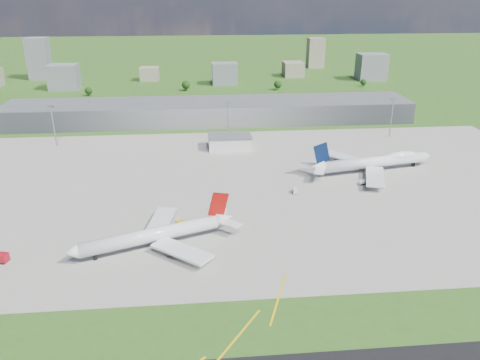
{
  "coord_description": "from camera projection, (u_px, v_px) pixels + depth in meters",
  "views": [
    {
      "loc": [
        -9.05,
        -179.47,
        94.01
      ],
      "look_at": [
        9.75,
        25.38,
        9.0
      ],
      "focal_mm": 35.0,
      "sensor_mm": 36.0,
      "label": 1
    }
  ],
  "objects": [
    {
      "name": "apron",
      "position": [
        238.0,
        185.0,
        239.48
      ],
      "size": [
        360.0,
        190.0,
        0.08
      ],
      "primitive_type": "cube",
      "color": "gray",
      "rests_on": "ground"
    },
    {
      "name": "bldg_tall_e",
      "position": [
        316.0,
        53.0,
        584.12
      ],
      "size": [
        20.0,
        18.0,
        36.0
      ],
      "primitive_type": "cube",
      "color": "gray",
      "rests_on": "ground"
    },
    {
      "name": "tree_w",
      "position": [
        88.0,
        91.0,
        434.58
      ],
      "size": [
        6.75,
        6.75,
        8.25
      ],
      "color": "#382314",
      "rests_on": "ground"
    },
    {
      "name": "tug_yellow",
      "position": [
        179.0,
        222.0,
        200.45
      ],
      "size": [
        3.44,
        3.56,
        1.61
      ],
      "rotation": [
        0.0,
        0.0,
        0.85
      ],
      "color": "#E6AD0D",
      "rests_on": "ground"
    },
    {
      "name": "bldg_ce",
      "position": [
        293.0,
        69.0,
        529.34
      ],
      "size": [
        22.0,
        24.0,
        16.0
      ],
      "primitive_type": "cube",
      "color": "gray",
      "rests_on": "ground"
    },
    {
      "name": "ground",
      "position": [
        211.0,
        127.0,
        339.89
      ],
      "size": [
        1400.0,
        1400.0,
        0.0
      ],
      "primitive_type": "plane",
      "color": "#31591B",
      "rests_on": "ground"
    },
    {
      "name": "mast_center",
      "position": [
        228.0,
        115.0,
        301.76
      ],
      "size": [
        3.5,
        2.0,
        25.9
      ],
      "color": "gray",
      "rests_on": "ground"
    },
    {
      "name": "mast_east",
      "position": [
        392.0,
        111.0,
        311.05
      ],
      "size": [
        3.5,
        2.0,
        25.9
      ],
      "color": "gray",
      "rests_on": "ground"
    },
    {
      "name": "mast_west",
      "position": [
        53.0,
        119.0,
        292.47
      ],
      "size": [
        3.5,
        2.0,
        25.9
      ],
      "color": "gray",
      "rests_on": "ground"
    },
    {
      "name": "van_white_far",
      "position": [
        362.0,
        183.0,
        239.91
      ],
      "size": [
        4.43,
        3.11,
        2.14
      ],
      "rotation": [
        0.0,
        0.0,
        0.34
      ],
      "color": "silver",
      "rests_on": "ground"
    },
    {
      "name": "bldg_e",
      "position": [
        371.0,
        67.0,
        506.2
      ],
      "size": [
        30.0,
        22.0,
        28.0
      ],
      "primitive_type": "cube",
      "color": "slate",
      "rests_on": "ground"
    },
    {
      "name": "terminal",
      "position": [
        210.0,
        112.0,
        350.83
      ],
      "size": [
        300.0,
        42.0,
        15.0
      ],
      "primitive_type": "cube",
      "color": "gray",
      "rests_on": "ground"
    },
    {
      "name": "van_white_near",
      "position": [
        295.0,
        191.0,
        230.07
      ],
      "size": [
        2.52,
        4.75,
        2.35
      ],
      "rotation": [
        0.0,
        0.0,
        1.46
      ],
      "color": "silver",
      "rests_on": "ground"
    },
    {
      "name": "bldg_cw",
      "position": [
        150.0,
        74.0,
        507.01
      ],
      "size": [
        20.0,
        18.0,
        14.0
      ],
      "primitive_type": "cube",
      "color": "gray",
      "rests_on": "ground"
    },
    {
      "name": "ops_building",
      "position": [
        230.0,
        142.0,
        293.19
      ],
      "size": [
        26.0,
        16.0,
        8.0
      ],
      "primitive_type": "cube",
      "color": "silver",
      "rests_on": "ground"
    },
    {
      "name": "tree_far_e",
      "position": [
        363.0,
        82.0,
        475.91
      ],
      "size": [
        6.3,
        6.3,
        7.7
      ],
      "color": "#382314",
      "rests_on": "ground"
    },
    {
      "name": "tree_c",
      "position": [
        186.0,
        85.0,
        455.61
      ],
      "size": [
        8.1,
        8.1,
        9.9
      ],
      "color": "#382314",
      "rests_on": "ground"
    },
    {
      "name": "bldg_tall_w",
      "position": [
        39.0,
        59.0,
        509.56
      ],
      "size": [
        22.0,
        20.0,
        44.0
      ],
      "primitive_type": "cube",
      "color": "slate",
      "rests_on": "ground"
    },
    {
      "name": "tree_e",
      "position": [
        278.0,
        85.0,
        458.74
      ],
      "size": [
        7.65,
        7.65,
        9.35
      ],
      "color": "#382314",
      "rests_on": "ground"
    },
    {
      "name": "bldg_w",
      "position": [
        64.0,
        77.0,
        461.53
      ],
      "size": [
        28.0,
        22.0,
        24.0
      ],
      "primitive_type": "cube",
      "color": "slate",
      "rests_on": "ground"
    },
    {
      "name": "airliner_red_twin",
      "position": [
        157.0,
        235.0,
        181.82
      ],
      "size": [
        64.34,
        48.81,
        18.3
      ],
      "rotation": [
        0.0,
        0.0,
        3.49
      ],
      "color": "white",
      "rests_on": "ground"
    },
    {
      "name": "airliner_blue_quad",
      "position": [
        375.0,
        162.0,
        255.81
      ],
      "size": [
        74.78,
        57.9,
        19.64
      ],
      "rotation": [
        0.0,
        0.0,
        0.2
      ],
      "color": "white",
      "rests_on": "ground"
    },
    {
      "name": "bldg_c",
      "position": [
        225.0,
        74.0,
        484.63
      ],
      "size": [
        26.0,
        20.0,
        22.0
      ],
      "primitive_type": "cube",
      "color": "slate",
      "rests_on": "ground"
    }
  ]
}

